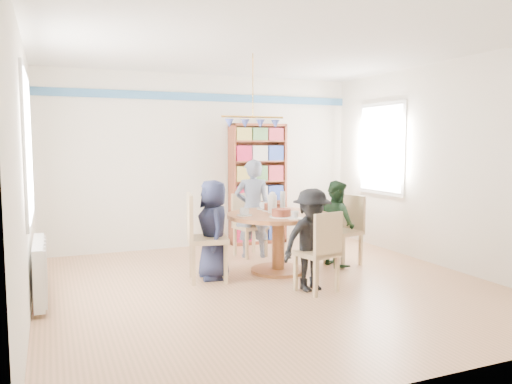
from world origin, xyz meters
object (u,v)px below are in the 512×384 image
chair_right (347,226)px  person_left (214,229)px  chair_left (200,233)px  chair_far (247,221)px  person_far (253,209)px  bookshelf (258,185)px  radiator (40,271)px  dining_table (278,229)px  person_right (337,223)px  chair_near (321,249)px  person_near (312,240)px

chair_right → person_left: (-1.91, -0.02, 0.09)m
chair_left → chair_far: chair_left is taller
chair_right → person_far: person_far is taller
chair_left → bookshelf: size_ratio=0.54×
radiator → dining_table: bearing=5.0°
person_left → person_right: size_ratio=1.05×
chair_far → person_right: size_ratio=0.79×
chair_near → person_near: bearing=108.4°
chair_far → bookshelf: size_ratio=0.47×
person_left → person_near: person_left is taller
chair_near → person_near: 0.16m
person_right → person_far: size_ratio=0.81×
chair_near → chair_left: bearing=137.6°
chair_far → person_far: 0.25m
chair_far → chair_right: bearing=-42.9°
person_right → radiator: bearing=95.5°
chair_near → person_near: person_near is taller
chair_right → radiator: bearing=-175.7°
dining_table → person_left: 0.85m
radiator → chair_left: 1.78m
radiator → person_far: (2.80, 1.14, 0.35)m
chair_far → person_left: 1.32m
radiator → person_near: size_ratio=0.88×
chair_left → person_right: bearing=1.1°
chair_left → chair_right: 2.09m
person_right → chair_left: bearing=92.6°
person_far → person_near: size_ratio=1.23×
person_right → bookshelf: size_ratio=0.59×
chair_right → person_left: size_ratio=0.78×
radiator → person_left: person_left is taller
radiator → chair_near: 2.93m
dining_table → person_right: 0.87m
chair_near → chair_right: bearing=46.1°
chair_left → chair_near: bearing=-42.4°
chair_left → chair_far: 1.47m
radiator → chair_left: chair_left is taller
chair_far → radiator: bearing=-155.2°
dining_table → person_left: size_ratio=1.08×
chair_far → person_near: size_ratio=0.79×
person_left → person_far: person_far is taller
chair_left → person_far: bearing=41.3°
person_right → person_far: 1.23m
dining_table → chair_far: 1.04m
radiator → person_left: (1.93, 0.26, 0.25)m
person_left → radiator: bearing=-78.4°
chair_far → person_right: 1.35m
dining_table → chair_left: (-1.03, -0.02, 0.02)m
person_near → dining_table: bearing=82.9°
dining_table → person_far: 0.91m
dining_table → chair_near: (0.05, -1.00, -0.06)m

